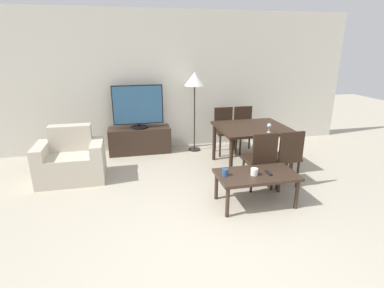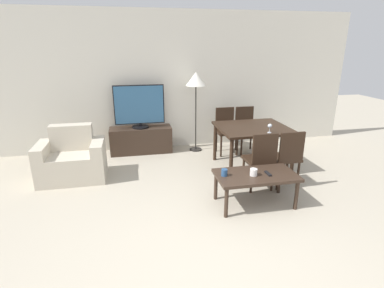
% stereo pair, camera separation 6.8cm
% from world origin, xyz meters
% --- Properties ---
extents(ground_plane, '(18.00, 18.00, 0.00)m').
position_xyz_m(ground_plane, '(0.00, 0.00, 0.00)').
color(ground_plane, '#B2A893').
extents(wall_back, '(7.90, 0.06, 2.70)m').
position_xyz_m(wall_back, '(0.00, 3.76, 1.35)').
color(wall_back, silver).
rests_on(wall_back, ground_plane).
extents(armchair, '(1.01, 0.65, 0.85)m').
position_xyz_m(armchair, '(-1.65, 2.44, 0.31)').
color(armchair, beige).
rests_on(armchair, ground_plane).
extents(tv_stand, '(1.20, 0.42, 0.51)m').
position_xyz_m(tv_stand, '(-0.53, 3.48, 0.25)').
color(tv_stand, '#38281E').
rests_on(tv_stand, ground_plane).
extents(tv, '(0.95, 0.32, 0.83)m').
position_xyz_m(tv, '(-0.53, 3.48, 0.92)').
color(tv, black).
rests_on(tv, tv_stand).
extents(coffee_table, '(1.06, 0.58, 0.44)m').
position_xyz_m(coffee_table, '(0.87, 1.09, 0.39)').
color(coffee_table, '#38281E').
rests_on(coffee_table, ground_plane).
extents(dining_table, '(1.17, 1.04, 0.73)m').
position_xyz_m(dining_table, '(1.32, 2.32, 0.65)').
color(dining_table, black).
rests_on(dining_table, ground_plane).
extents(dining_chair_near, '(0.40, 0.40, 0.89)m').
position_xyz_m(dining_chair_near, '(1.11, 1.49, 0.50)').
color(dining_chair_near, black).
rests_on(dining_chair_near, ground_plane).
extents(dining_chair_far, '(0.40, 0.40, 0.89)m').
position_xyz_m(dining_chair_far, '(1.52, 3.15, 0.50)').
color(dining_chair_far, black).
rests_on(dining_chair_far, ground_plane).
extents(dining_chair_near_right, '(0.40, 0.40, 0.89)m').
position_xyz_m(dining_chair_near_right, '(1.52, 1.49, 0.50)').
color(dining_chair_near_right, black).
rests_on(dining_chair_near_right, ground_plane).
extents(dining_chair_far_left, '(0.40, 0.40, 0.89)m').
position_xyz_m(dining_chair_far_left, '(1.11, 3.15, 0.50)').
color(dining_chair_far_left, black).
rests_on(dining_chair_far_left, ground_plane).
extents(floor_lamp, '(0.39, 0.39, 1.56)m').
position_xyz_m(floor_lamp, '(0.56, 3.39, 1.37)').
color(floor_lamp, black).
rests_on(floor_lamp, ground_plane).
extents(remote_primary, '(0.04, 0.15, 0.02)m').
position_xyz_m(remote_primary, '(1.02, 1.05, 0.45)').
color(remote_primary, black).
rests_on(remote_primary, coffee_table).
extents(cup_white_near, '(0.08, 0.08, 0.09)m').
position_xyz_m(cup_white_near, '(0.45, 1.12, 0.49)').
color(cup_white_near, navy).
rests_on(cup_white_near, coffee_table).
extents(cup_colored_far, '(0.09, 0.09, 0.09)m').
position_xyz_m(cup_colored_far, '(0.82, 1.05, 0.49)').
color(cup_colored_far, white).
rests_on(cup_colored_far, coffee_table).
extents(wine_glass_left, '(0.07, 0.07, 0.15)m').
position_xyz_m(wine_glass_left, '(1.43, 1.93, 0.83)').
color(wine_glass_left, silver).
rests_on(wine_glass_left, dining_table).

